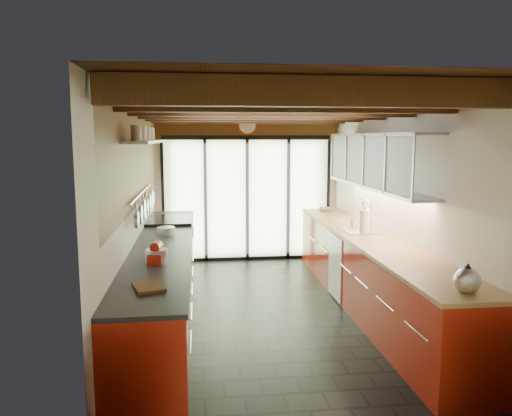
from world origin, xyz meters
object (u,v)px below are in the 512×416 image
object	(u,v)px
stand_mixer	(157,254)
kettle	(467,279)
paper_towel	(365,222)
soap_bottle	(354,221)
bowl	(325,209)

from	to	relation	value
stand_mixer	kettle	size ratio (longest dim) A/B	0.98
paper_towel	stand_mixer	bearing A→B (deg)	-154.58
stand_mixer	paper_towel	size ratio (longest dim) A/B	0.72
stand_mixer	soap_bottle	xyz separation A→B (m)	(2.54, 1.64, 0.00)
paper_towel	bowl	distance (m)	2.04
stand_mixer	soap_bottle	size ratio (longest dim) A/B	1.47
soap_bottle	bowl	world-z (taller)	soap_bottle
kettle	paper_towel	xyz separation A→B (m)	(0.00, 2.46, 0.04)
stand_mixer	bowl	size ratio (longest dim) A/B	1.22
soap_bottle	paper_towel	bearing A→B (deg)	-90.00
paper_towel	soap_bottle	world-z (taller)	paper_towel
paper_towel	bowl	size ratio (longest dim) A/B	1.69
stand_mixer	soap_bottle	world-z (taller)	stand_mixer
soap_bottle	bowl	bearing A→B (deg)	90.00
kettle	paper_towel	world-z (taller)	paper_towel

